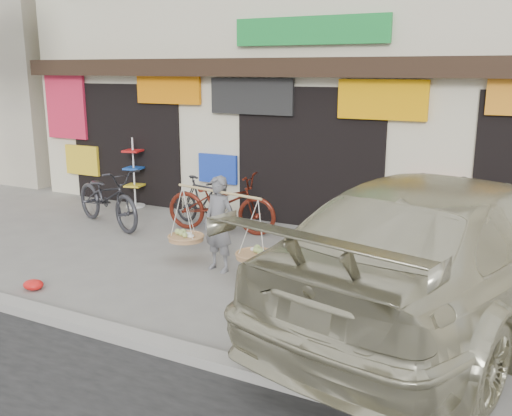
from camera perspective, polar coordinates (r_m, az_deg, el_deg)
The scene contains 10 objects.
ground at distance 8.36m, azimuth -4.34°, elevation -7.51°, with size 70.00×70.00×0.00m, color gray.
kerb at distance 6.87m, azimuth -13.45°, elevation -12.22°, with size 70.00×0.25×0.12m, color gray.
shophouse_block at distance 13.65m, azimuth 10.38°, elevation 15.32°, with size 14.00×6.32×7.00m.
street_vendor at distance 8.67m, azimuth -3.75°, elevation -2.03°, with size 1.96×0.83×1.47m.
bike_0 at distance 11.53m, azimuth -14.63°, elevation 1.08°, with size 0.77×2.22×1.17m, color #2B2B30.
bike_1 at distance 11.20m, azimuth -5.30°, elevation 0.63°, with size 0.46×1.64×0.98m, color black.
bike_2 at distance 10.76m, azimuth -3.50°, elevation 0.54°, with size 0.76×2.17×1.14m, color #50170D.
suv at distance 7.36m, azimuth 18.80°, elevation -3.78°, with size 3.83×6.61×1.80m.
display_rack at distance 13.01m, azimuth -12.08°, elevation 2.83°, with size 0.44×0.44×1.56m.
red_bag at distance 8.67m, azimuth -21.38°, elevation -7.16°, with size 0.31×0.25×0.14m, color red.
Camera 1 is at (4.19, -6.57, 3.03)m, focal length 40.00 mm.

